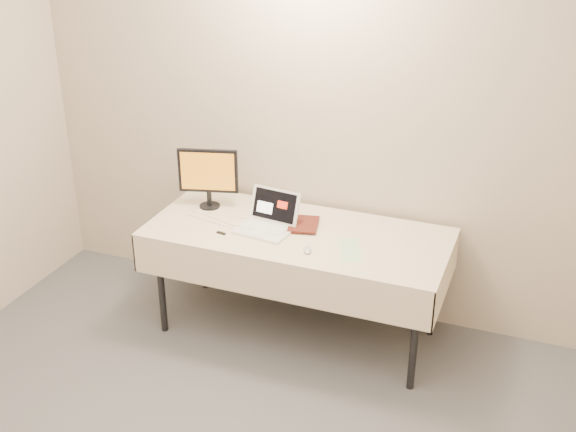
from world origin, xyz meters
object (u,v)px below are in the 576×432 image
(laptop, at_px, (268,220))
(table, at_px, (297,240))
(book, at_px, (289,208))
(monitor, at_px, (208,174))

(laptop, bearing_deg, table, 13.51)
(laptop, distance_m, book, 0.15)
(table, bearing_deg, book, 142.25)
(table, relative_size, monitor, 4.64)
(laptop, bearing_deg, book, 43.96)
(table, xyz_separation_m, monitor, (-0.67, 0.13, 0.30))
(monitor, bearing_deg, laptop, -32.87)
(table, distance_m, monitor, 0.74)
(laptop, height_order, book, book)
(monitor, bearing_deg, table, -26.40)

